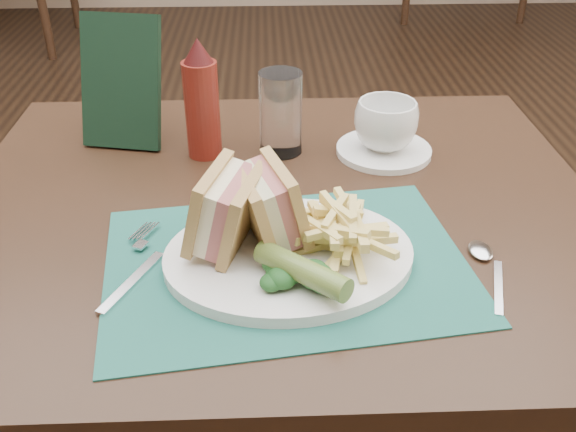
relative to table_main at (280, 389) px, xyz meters
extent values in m
plane|color=black|center=(0.00, 0.50, -0.38)|extent=(7.00, 7.00, 0.00)
plane|color=tan|center=(0.00, 4.00, -0.38)|extent=(6.00, 0.00, 6.00)
cube|color=#1B584D|center=(0.01, -0.15, 0.38)|extent=(0.47, 0.36, 0.00)
cylinder|color=#516928|center=(0.02, -0.21, 0.41)|extent=(0.11, 0.10, 0.03)
cylinder|color=white|center=(0.17, 0.14, 0.38)|extent=(0.18, 0.18, 0.01)
imported|color=white|center=(0.17, 0.14, 0.42)|extent=(0.14, 0.14, 0.08)
cylinder|color=white|center=(0.01, 0.16, 0.44)|extent=(0.08, 0.08, 0.13)
cube|color=black|center=(-0.24, 0.21, 0.48)|extent=(0.14, 0.10, 0.20)
camera|label=1|loc=(-0.02, -0.76, 0.84)|focal=40.00mm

